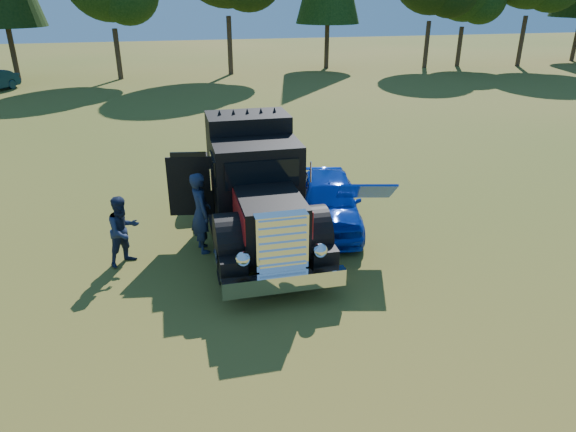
{
  "coord_description": "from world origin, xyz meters",
  "views": [
    {
      "loc": [
        -0.93,
        -9.9,
        5.85
      ],
      "look_at": [
        1.57,
        0.75,
        1.03
      ],
      "focal_mm": 32.0,
      "sensor_mm": 36.0,
      "label": 1
    }
  ],
  "objects_px": {
    "diamond_t_truck": "(255,190)",
    "hotrod_coupe": "(328,201)",
    "spectator_far": "(124,231)",
    "spectator_near": "(201,213)"
  },
  "relations": [
    {
      "from": "spectator_near",
      "to": "spectator_far",
      "type": "height_order",
      "value": "spectator_near"
    },
    {
      "from": "diamond_t_truck",
      "to": "hotrod_coupe",
      "type": "bearing_deg",
      "value": 6.9
    },
    {
      "from": "spectator_near",
      "to": "spectator_far",
      "type": "bearing_deg",
      "value": 87.23
    },
    {
      "from": "diamond_t_truck",
      "to": "spectator_near",
      "type": "distance_m",
      "value": 1.5
    },
    {
      "from": "diamond_t_truck",
      "to": "hotrod_coupe",
      "type": "relative_size",
      "value": 1.62
    },
    {
      "from": "diamond_t_truck",
      "to": "spectator_far",
      "type": "height_order",
      "value": "diamond_t_truck"
    },
    {
      "from": "hotrod_coupe",
      "to": "diamond_t_truck",
      "type": "bearing_deg",
      "value": -173.1
    },
    {
      "from": "spectator_near",
      "to": "spectator_far",
      "type": "relative_size",
      "value": 1.2
    },
    {
      "from": "hotrod_coupe",
      "to": "spectator_far",
      "type": "xyz_separation_m",
      "value": [
        -5.19,
        -0.97,
        0.13
      ]
    },
    {
      "from": "spectator_near",
      "to": "hotrod_coupe",
      "type": "bearing_deg",
      "value": -88.3
    }
  ]
}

